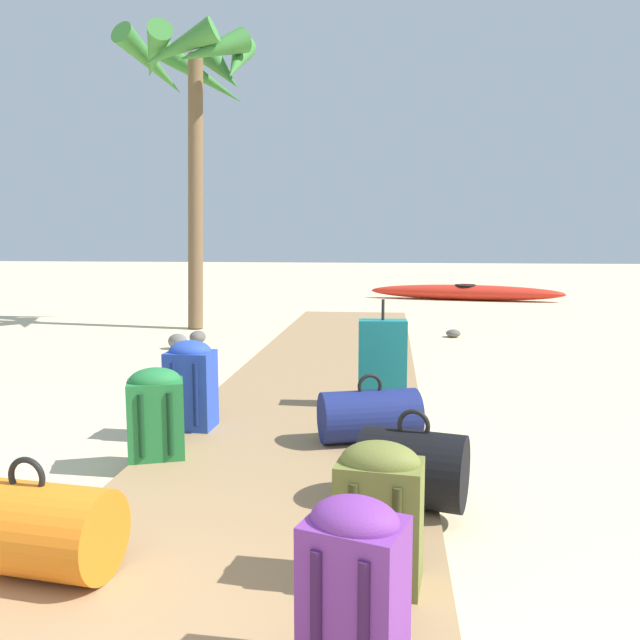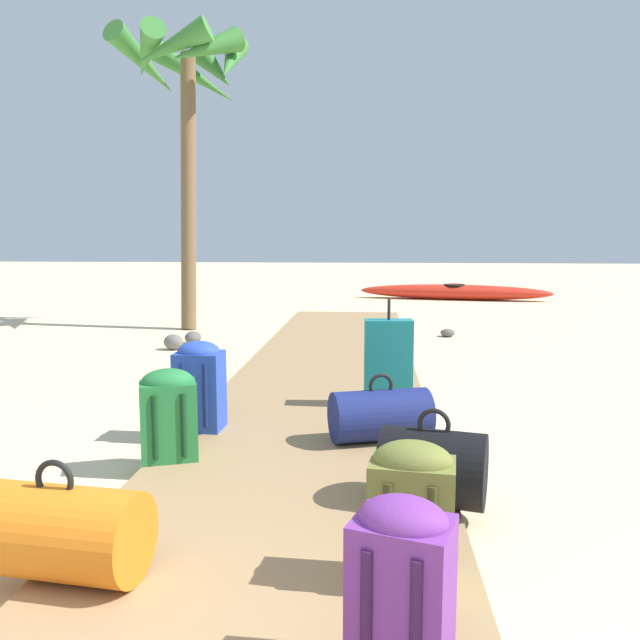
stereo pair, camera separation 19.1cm
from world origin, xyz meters
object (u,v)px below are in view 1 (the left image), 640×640
object	(u,v)px
duffel_bag_black	(413,468)
palm_tree_far_left	(194,82)
duffel_bag_navy	(370,415)
kayak	(465,292)
suitcase_teal	(382,363)
backpack_blue	(191,382)
duffel_bag_orange	(30,528)
backpack_purple	(354,587)
backpack_olive	(379,510)
backpack_green	(156,410)

from	to	relation	value
duffel_bag_black	palm_tree_far_left	bearing A→B (deg)	115.14
duffel_bag_navy	kayak	bearing A→B (deg)	80.37
suitcase_teal	backpack_blue	xyz separation A→B (m)	(-1.31, -0.72, -0.02)
duffel_bag_black	backpack_blue	size ratio (longest dim) A/B	0.95
duffel_bag_orange	suitcase_teal	size ratio (longest dim) A/B	0.85
duffel_bag_black	suitcase_teal	distance (m)	1.88
duffel_bag_black	palm_tree_far_left	size ratio (longest dim) A/B	0.13
duffel_bag_black	kayak	distance (m)	11.55
duffel_bag_navy	palm_tree_far_left	world-z (taller)	palm_tree_far_left
backpack_blue	kayak	xyz separation A→B (m)	(3.02, 10.31, -0.23)
backpack_purple	backpack_blue	bearing A→B (deg)	117.51
backpack_purple	duffel_bag_orange	world-z (taller)	backpack_purple
backpack_purple	kayak	xyz separation A→B (m)	(1.74, 12.76, -0.21)
backpack_olive	palm_tree_far_left	distance (m)	8.58
suitcase_teal	backpack_blue	distance (m)	1.50
suitcase_teal	backpack_blue	size ratio (longest dim) A/B	1.37
duffel_bag_navy	palm_tree_far_left	xyz separation A→B (m)	(-2.85, 5.61, 3.45)
duffel_bag_orange	suitcase_teal	distance (m)	3.00
backpack_purple	duffel_bag_orange	distance (m)	1.41
backpack_purple	duffel_bag_orange	xyz separation A→B (m)	(-1.31, 0.50, -0.12)
duffel_bag_orange	palm_tree_far_left	distance (m)	8.32
duffel_bag_black	backpack_blue	world-z (taller)	backpack_blue
backpack_purple	backpack_blue	distance (m)	2.76
backpack_blue	backpack_purple	bearing A→B (deg)	-62.49
backpack_olive	backpack_green	bearing A→B (deg)	136.69
backpack_purple	suitcase_teal	bearing A→B (deg)	89.35
duffel_bag_navy	duffel_bag_black	xyz separation A→B (m)	(0.25, -0.99, 0.02)
duffel_bag_orange	suitcase_teal	bearing A→B (deg)	63.31
backpack_purple	kayak	distance (m)	12.88
backpack_olive	palm_tree_far_left	bearing A→B (deg)	111.84
backpack_olive	duffel_bag_orange	bearing A→B (deg)	-177.43
backpack_olive	backpack_blue	bearing A→B (deg)	125.31
backpack_olive	backpack_purple	xyz separation A→B (m)	(-0.06, -0.56, 0.01)
backpack_olive	duffel_bag_black	bearing A→B (deg)	78.53
backpack_green	duffel_bag_black	bearing A→B (deg)	-19.38
backpack_olive	duffel_bag_orange	xyz separation A→B (m)	(-1.37, -0.06, -0.11)
duffel_bag_orange	kayak	bearing A→B (deg)	76.02
backpack_olive	backpack_blue	size ratio (longest dim) A/B	0.91
duffel_bag_navy	duffel_bag_black	size ratio (longest dim) A/B	1.21
palm_tree_far_left	backpack_purple	bearing A→B (deg)	-69.98
duffel_bag_orange	backpack_blue	world-z (taller)	backpack_blue
backpack_olive	duffel_bag_navy	distance (m)	1.75
backpack_green	duffel_bag_orange	xyz separation A→B (m)	(-0.01, -1.34, -0.11)
palm_tree_far_left	kayak	xyz separation A→B (m)	(4.62, 4.85, -3.52)
duffel_bag_black	palm_tree_far_left	xyz separation A→B (m)	(-3.10, 6.60, 3.42)
backpack_blue	palm_tree_far_left	bearing A→B (deg)	106.40
backpack_purple	kayak	size ratio (longest dim) A/B	0.13
backpack_green	suitcase_teal	xyz separation A→B (m)	(1.33, 1.33, 0.05)
duffel_bag_orange	suitcase_teal	world-z (taller)	suitcase_teal
backpack_purple	kayak	bearing A→B (deg)	82.22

